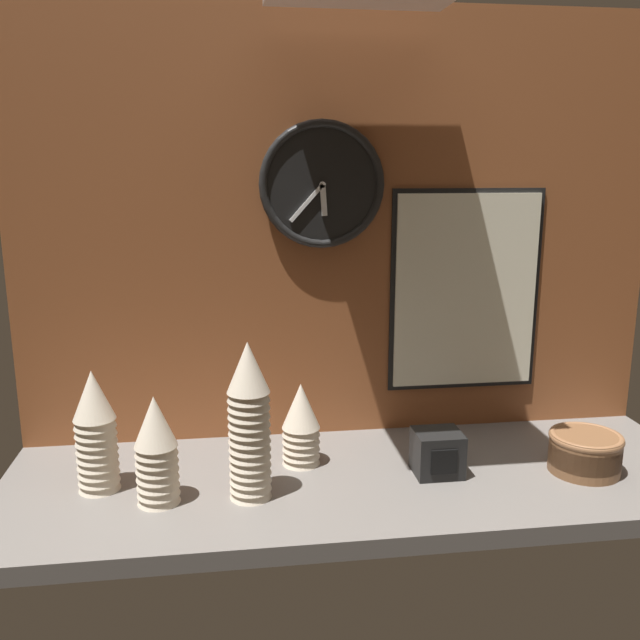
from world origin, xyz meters
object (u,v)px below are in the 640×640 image
object	(u,v)px
cup_stack_center	(301,424)
menu_board	(465,291)
cup_stack_far_left	(96,430)
cup_stack_left	(156,450)
napkin_dispenser	(437,453)
wall_clock	(322,185)
bowl_stack_far_right	(585,451)
cup_stack_center_left	(249,421)

from	to	relation	value
cup_stack_center	menu_board	world-z (taller)	menu_board
cup_stack_center	cup_stack_far_left	world-z (taller)	cup_stack_far_left
cup_stack_left	napkin_dispenser	bearing A→B (deg)	4.76
menu_board	wall_clock	bearing A→B (deg)	-178.63
napkin_dispenser	bowl_stack_far_right	bearing A→B (deg)	-5.78
cup_stack_far_left	bowl_stack_far_right	bearing A→B (deg)	-3.42
cup_stack_center	cup_stack_far_left	size ratio (longest dim) A/B	0.73
bowl_stack_far_right	menu_board	bearing A→B (deg)	121.96
cup_stack_left	menu_board	bearing A→B (deg)	22.94
cup_stack_far_left	menu_board	bearing A→B (deg)	15.06
cup_stack_far_left	menu_board	world-z (taller)	menu_board
cup_stack_far_left	cup_stack_center_left	distance (m)	0.33
cup_stack_left	menu_board	xyz separation A→B (m)	(0.76, 0.32, 0.25)
cup_stack_left	bowl_stack_far_right	world-z (taller)	cup_stack_left
cup_stack_left	wall_clock	xyz separation A→B (m)	(0.38, 0.31, 0.52)
cup_stack_center_left	menu_board	size ratio (longest dim) A/B	0.65
wall_clock	cup_stack_left	bearing A→B (deg)	-140.99
bowl_stack_far_right	wall_clock	bearing A→B (deg)	152.33
cup_stack_center	cup_stack_far_left	distance (m)	0.45
cup_stack_far_left	cup_stack_center_left	size ratio (longest dim) A/B	0.79
cup_stack_center	cup_stack_left	bearing A→B (deg)	-155.07
wall_clock	bowl_stack_far_right	bearing A→B (deg)	-27.67
cup_stack_center	wall_clock	xyz separation A→B (m)	(0.07, 0.17, 0.54)
cup_stack_center	bowl_stack_far_right	bearing A→B (deg)	-11.44
wall_clock	menu_board	world-z (taller)	wall_clock
cup_stack_far_left	cup_stack_center_left	xyz separation A→B (m)	(0.32, -0.08, 0.04)
bowl_stack_far_right	menu_board	world-z (taller)	menu_board
cup_stack_left	wall_clock	distance (m)	0.72
cup_stack_center_left	wall_clock	size ratio (longest dim) A/B	1.12
wall_clock	napkin_dispenser	xyz separation A→B (m)	(0.23, -0.26, -0.59)
menu_board	napkin_dispenser	bearing A→B (deg)	-118.48
cup_stack_center_left	wall_clock	bearing A→B (deg)	58.15
menu_board	napkin_dispenser	size ratio (longest dim) A/B	4.92
wall_clock	napkin_dispenser	world-z (taller)	wall_clock
cup_stack_center_left	bowl_stack_far_right	xyz separation A→B (m)	(0.76, 0.02, -0.12)
cup_stack_center	cup_stack_center_left	bearing A→B (deg)	-129.79
menu_board	cup_stack_center	bearing A→B (deg)	-158.49
cup_stack_center	wall_clock	distance (m)	0.57
cup_stack_center_left	cup_stack_left	distance (m)	0.20
bowl_stack_far_right	menu_board	xyz separation A→B (m)	(-0.19, 0.30, 0.32)
cup_stack_far_left	cup_stack_center_left	bearing A→B (deg)	-14.53
cup_stack_center	napkin_dispenser	bearing A→B (deg)	-17.54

